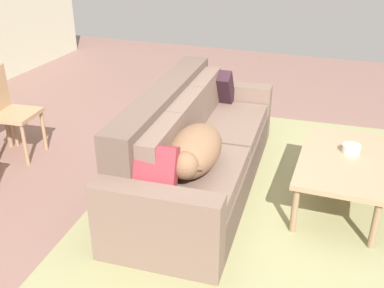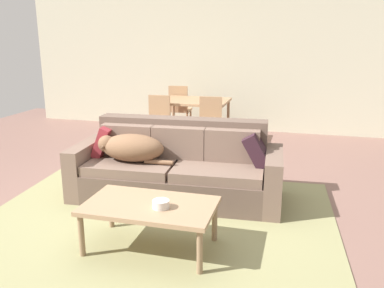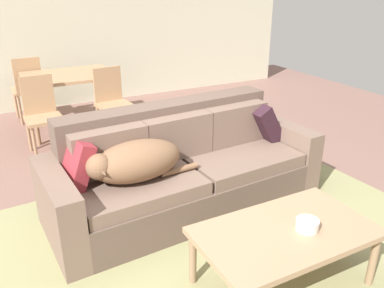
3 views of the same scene
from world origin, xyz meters
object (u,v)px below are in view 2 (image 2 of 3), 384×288
(throw_pillow_by_left_arm, at_px, (105,141))
(dining_chair_near_right, at_px, (210,122))
(throw_pillow_by_right_arm, at_px, (257,149))
(couch, at_px, (177,169))
(coffee_table, at_px, (150,209))
(dining_table, at_px, (195,104))
(dog_on_left_cushion, at_px, (131,148))
(dining_chair_far_left, at_px, (179,107))
(bowl_on_coffee_table, at_px, (161,204))
(dining_chair_near_left, at_px, (158,121))

(throw_pillow_by_left_arm, height_order, dining_chair_near_right, dining_chair_near_right)
(throw_pillow_by_left_arm, height_order, throw_pillow_by_right_arm, throw_pillow_by_right_arm)
(couch, relative_size, throw_pillow_by_right_arm, 6.54)
(throw_pillow_by_right_arm, distance_m, coffee_table, 1.55)
(dining_table, distance_m, dining_chair_near_right, 0.71)
(dog_on_left_cushion, xyz_separation_m, dining_table, (0.06, 2.66, 0.06))
(coffee_table, bearing_deg, dining_chair_far_left, 103.45)
(throw_pillow_by_left_arm, distance_m, coffee_table, 1.61)
(bowl_on_coffee_table, xyz_separation_m, dining_table, (-0.69, 3.76, 0.21))
(couch, distance_m, dining_chair_near_right, 1.92)
(dining_chair_near_left, xyz_separation_m, dining_chair_far_left, (-0.00, 1.23, 0.02))
(dog_on_left_cushion, xyz_separation_m, bowl_on_coffee_table, (0.75, -1.10, -0.14))
(coffee_table, relative_size, dining_chair_near_left, 1.28)
(bowl_on_coffee_table, bearing_deg, throw_pillow_by_left_arm, 132.23)
(throw_pillow_by_left_arm, xyz_separation_m, coffee_table, (1.03, -1.22, -0.23))
(coffee_table, height_order, dining_chair_near_left, dining_chair_near_left)
(bowl_on_coffee_table, bearing_deg, dog_on_left_cushion, 124.07)
(throw_pillow_by_left_arm, xyz_separation_m, dining_chair_near_left, (0.01, 1.85, -0.13))
(dog_on_left_cushion, bearing_deg, throw_pillow_by_right_arm, 7.89)
(dining_table, distance_m, dining_chair_far_left, 0.77)
(throw_pillow_by_left_arm, height_order, dining_chair_near_left, dining_chair_near_left)
(throw_pillow_by_left_arm, bearing_deg, dog_on_left_cushion, -22.64)
(couch, height_order, throw_pillow_by_right_arm, couch)
(throw_pillow_by_right_arm, distance_m, bowl_on_coffee_table, 1.54)
(dining_chair_far_left, bearing_deg, dining_chair_near_right, 122.21)
(bowl_on_coffee_table, height_order, dining_chair_near_left, dining_chair_near_left)
(dining_chair_near_left, distance_m, dining_chair_near_right, 0.85)
(bowl_on_coffee_table, bearing_deg, couch, 100.97)
(throw_pillow_by_right_arm, bearing_deg, dining_chair_far_left, 121.27)
(couch, height_order, coffee_table, couch)
(throw_pillow_by_left_arm, xyz_separation_m, bowl_on_coffee_table, (1.16, -1.27, -0.15))
(dining_chair_near_left, bearing_deg, throw_pillow_by_left_arm, -93.63)
(throw_pillow_by_left_arm, xyz_separation_m, dining_chair_far_left, (0.01, 3.08, -0.11))
(dog_on_left_cushion, relative_size, dining_chair_near_right, 1.01)
(throw_pillow_by_left_arm, height_order, dining_table, throw_pillow_by_left_arm)
(dining_chair_near_right, bearing_deg, dining_table, 119.02)
(dog_on_left_cushion, xyz_separation_m, dining_chair_near_right, (0.45, 2.09, -0.11))
(couch, height_order, throw_pillow_by_left_arm, couch)
(couch, xyz_separation_m, dining_table, (-0.44, 2.48, 0.33))
(throw_pillow_by_right_arm, height_order, coffee_table, throw_pillow_by_right_arm)
(coffee_table, distance_m, bowl_on_coffee_table, 0.16)
(dining_chair_near_left, bearing_deg, throw_pillow_by_right_arm, -47.36)
(throw_pillow_by_left_arm, relative_size, dining_chair_near_left, 0.42)
(couch, relative_size, throw_pillow_by_left_arm, 6.50)
(couch, relative_size, coffee_table, 2.13)
(dining_chair_near_left, bearing_deg, coffee_table, -74.87)
(couch, xyz_separation_m, dining_chair_far_left, (-0.90, 3.07, 0.17))
(bowl_on_coffee_table, xyz_separation_m, dining_chair_near_right, (-0.29, 3.19, 0.03))
(couch, height_order, bowl_on_coffee_table, couch)
(dog_on_left_cushion, relative_size, throw_pillow_by_right_arm, 2.42)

